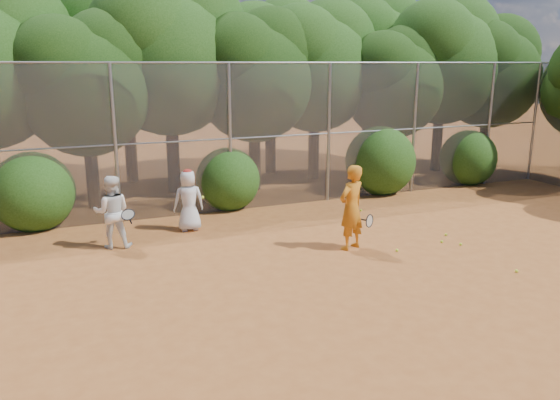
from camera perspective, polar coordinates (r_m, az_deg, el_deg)
name	(u,v)px	position (r m, az deg, el deg)	size (l,w,h in m)	color
ground	(380,282)	(10.52, 10.45, -8.39)	(80.00, 80.00, 0.00)	#9C5323
fence_back	(261,135)	(15.17, -2.04, 6.79)	(20.05, 0.09, 4.03)	gray
tree_2	(86,78)	(15.95, -19.61, 11.88)	(3.99, 3.47, 5.47)	black
tree_3	(170,49)	(17.28, -11.45, 15.21)	(4.89, 4.26, 6.70)	black
tree_4	(255,71)	(17.38, -2.64, 13.35)	(4.19, 3.64, 5.73)	black
tree_5	(316,61)	(19.11, 3.79, 14.28)	(4.51, 3.92, 6.17)	black
tree_6	(394,79)	(19.50, 11.84, 12.31)	(3.86, 3.36, 5.29)	black
tree_7	(444,55)	(21.48, 16.73, 14.33)	(4.77, 4.14, 6.53)	black
tree_8	(491,68)	(22.56, 21.18, 12.77)	(4.25, 3.70, 5.82)	black
tree_10	(125,43)	(19.30, -15.85, 15.51)	(5.15, 4.48, 7.06)	black
tree_11	(271,58)	(20.16, -0.93, 14.62)	(4.64, 4.03, 6.35)	black
tree_12	(371,49)	(22.75, 9.46, 15.26)	(5.02, 4.37, 6.88)	black
bush_0	(33,188)	(14.70, -24.43, 1.12)	(2.00, 2.00, 2.00)	#1C4210
bush_1	(228,176)	(15.36, -5.48, 2.47)	(1.80, 1.80, 1.80)	#1C4210
bush_2	(380,158)	(17.43, 10.44, 4.36)	(2.20, 2.20, 2.20)	#1C4210
bush_3	(468,155)	(19.57, 19.08, 4.42)	(1.90, 1.90, 1.90)	#1C4210
player_yellow	(351,208)	(11.94, 7.47, -0.79)	(0.89, 0.67, 1.88)	orange
player_teen	(189,200)	(13.40, -9.53, -0.02)	(0.75, 0.51, 1.53)	silver
player_white	(112,212)	(12.51, -17.15, -1.21)	(0.94, 0.85, 1.62)	white
ball_0	(442,242)	(13.00, 16.54, -4.19)	(0.07, 0.07, 0.07)	#C9F12B
ball_1	(446,235)	(13.54, 16.95, -3.48)	(0.07, 0.07, 0.07)	#C9F12B
ball_2	(517,271)	(11.71, 23.48, -6.81)	(0.07, 0.07, 0.07)	#C9F12B
ball_3	(461,244)	(12.94, 18.35, -4.40)	(0.07, 0.07, 0.07)	#C9F12B
ball_4	(397,250)	(12.17, 12.12, -5.16)	(0.07, 0.07, 0.07)	#C9F12B
ball_5	(361,210)	(15.23, 8.46, -1.08)	(0.07, 0.07, 0.07)	#C9F12B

